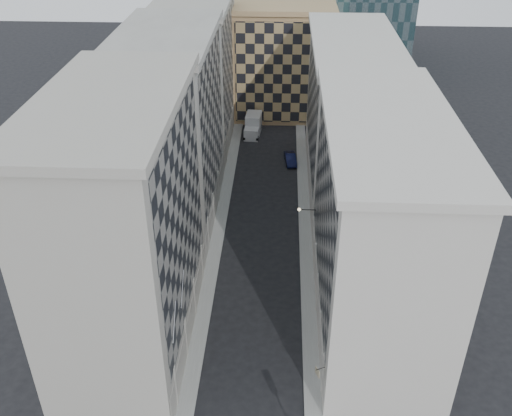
% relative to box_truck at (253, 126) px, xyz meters
% --- Properties ---
extents(sidewalk_west, '(1.50, 100.00, 0.15)m').
position_rel_box_truck_xyz_m(sidewalk_west, '(-2.67, -27.40, -1.31)').
color(sidewalk_west, gray).
rests_on(sidewalk_west, ground).
extents(sidewalk_east, '(1.50, 100.00, 0.15)m').
position_rel_box_truck_xyz_m(sidewalk_east, '(7.83, -27.40, -1.31)').
color(sidewalk_east, gray).
rests_on(sidewalk_east, ground).
extents(bldg_left_a, '(10.80, 22.80, 23.70)m').
position_rel_box_truck_xyz_m(bldg_left_a, '(-8.30, -46.40, 10.44)').
color(bldg_left_a, '#A6A195').
rests_on(bldg_left_a, ground).
extents(bldg_left_b, '(10.80, 22.80, 22.70)m').
position_rel_box_truck_xyz_m(bldg_left_b, '(-8.30, -24.40, 9.94)').
color(bldg_left_b, gray).
rests_on(bldg_left_b, ground).
extents(bldg_left_c, '(10.80, 22.80, 21.70)m').
position_rel_box_truck_xyz_m(bldg_left_c, '(-8.30, -2.40, 9.44)').
color(bldg_left_c, '#A6A195').
rests_on(bldg_left_c, ground).
extents(bldg_right_a, '(10.80, 26.80, 20.70)m').
position_rel_box_truck_xyz_m(bldg_right_a, '(13.46, -42.40, 8.94)').
color(bldg_right_a, beige).
rests_on(bldg_right_a, ground).
extents(bldg_right_b, '(10.80, 28.80, 19.70)m').
position_rel_box_truck_xyz_m(bldg_right_b, '(13.47, -15.40, 8.46)').
color(bldg_right_b, beige).
rests_on(bldg_right_b, ground).
extents(tan_block, '(16.80, 14.80, 18.80)m').
position_rel_box_truck_xyz_m(tan_block, '(4.58, 10.50, 8.05)').
color(tan_block, tan).
rests_on(tan_block, ground).
extents(flagpoles_left, '(0.10, 6.33, 2.33)m').
position_rel_box_truck_xyz_m(flagpoles_left, '(-3.32, -51.40, 6.62)').
color(flagpoles_left, gray).
rests_on(flagpoles_left, ground).
extents(bracket_lamp, '(1.98, 0.36, 0.36)m').
position_rel_box_truck_xyz_m(bracket_lamp, '(6.96, -33.40, 4.82)').
color(bracket_lamp, black).
rests_on(bracket_lamp, ground).
extents(box_truck, '(2.76, 5.95, 3.18)m').
position_rel_box_truck_xyz_m(box_truck, '(0.00, 0.00, 0.00)').
color(box_truck, '#BCBCBC').
rests_on(box_truck, ground).
extents(dark_car, '(2.04, 4.45, 1.41)m').
position_rel_box_truck_xyz_m(dark_car, '(6.08, -10.27, -0.68)').
color(dark_car, '#0E1336').
rests_on(dark_car, ground).
extents(shop_sign, '(0.76, 0.67, 0.79)m').
position_rel_box_truck_xyz_m(shop_sign, '(8.00, -54.10, 2.45)').
color(shop_sign, black).
rests_on(shop_sign, ground).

